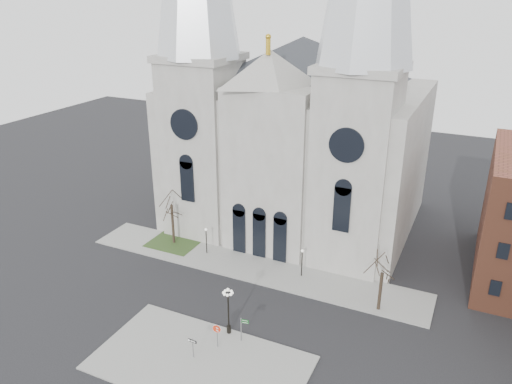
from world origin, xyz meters
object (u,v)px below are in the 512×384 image
at_px(globe_lamp, 228,305).
at_px(one_way_sign, 193,344).
at_px(street_name_sign, 242,328).
at_px(stop_sign, 217,331).

xyz_separation_m(globe_lamp, one_way_sign, (-1.20, -4.19, -1.67)).
xyz_separation_m(one_way_sign, street_name_sign, (2.82, 3.68, 0.10)).
height_order(stop_sign, one_way_sign, stop_sign).
relative_size(stop_sign, globe_lamp, 0.49).
distance_m(one_way_sign, street_name_sign, 4.64).
bearing_deg(one_way_sign, globe_lamp, 77.62).
height_order(one_way_sign, street_name_sign, street_name_sign).
distance_m(globe_lamp, one_way_sign, 4.67).
height_order(stop_sign, street_name_sign, street_name_sign).
height_order(globe_lamp, street_name_sign, globe_lamp).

